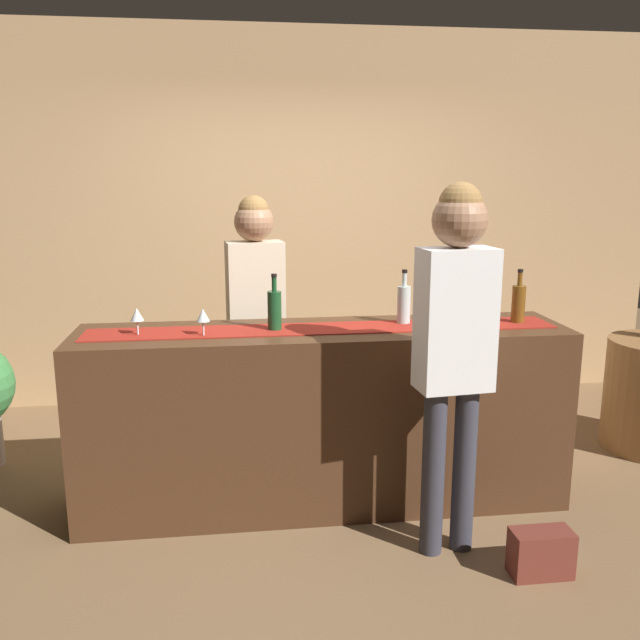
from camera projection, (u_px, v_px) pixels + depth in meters
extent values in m
plane|color=brown|center=(323.00, 500.00, 3.83)|extent=(10.00, 10.00, 0.00)
cube|color=tan|center=(292.00, 219.00, 5.35)|extent=(6.00, 0.12, 2.90)
cube|color=#472B19|center=(324.00, 417.00, 3.72)|extent=(2.64, 0.60, 1.00)
cube|color=maroon|center=(324.00, 328.00, 3.61)|extent=(2.51, 0.28, 0.01)
cylinder|color=#B2C6C1|center=(404.00, 305.00, 3.71)|extent=(0.07, 0.07, 0.21)
cylinder|color=#B2C6C1|center=(404.00, 280.00, 3.68)|extent=(0.03, 0.03, 0.08)
cylinder|color=black|center=(405.00, 271.00, 3.67)|extent=(0.03, 0.03, 0.02)
cylinder|color=#194723|center=(275.00, 311.00, 3.56)|extent=(0.07, 0.07, 0.21)
cylinder|color=#194723|center=(274.00, 284.00, 3.53)|extent=(0.03, 0.03, 0.08)
cylinder|color=black|center=(274.00, 276.00, 3.52)|extent=(0.03, 0.03, 0.02)
cylinder|color=brown|center=(518.00, 305.00, 3.73)|extent=(0.07, 0.07, 0.21)
cylinder|color=brown|center=(520.00, 279.00, 3.70)|extent=(0.03, 0.03, 0.08)
cylinder|color=black|center=(520.00, 271.00, 3.69)|extent=(0.03, 0.03, 0.02)
cylinder|color=silver|center=(204.00, 336.00, 3.45)|extent=(0.06, 0.06, 0.00)
cylinder|color=silver|center=(203.00, 328.00, 3.44)|extent=(0.01, 0.01, 0.08)
cone|color=silver|center=(203.00, 315.00, 3.43)|extent=(0.07, 0.07, 0.06)
cylinder|color=silver|center=(138.00, 335.00, 3.47)|extent=(0.06, 0.06, 0.00)
cylinder|color=silver|center=(138.00, 328.00, 3.46)|extent=(0.01, 0.01, 0.08)
cone|color=silver|center=(137.00, 314.00, 3.44)|extent=(0.07, 0.07, 0.06)
cylinder|color=#26262B|center=(270.00, 401.00, 4.28)|extent=(0.11, 0.11, 0.79)
cylinder|color=#26262B|center=(245.00, 404.00, 4.24)|extent=(0.11, 0.11, 0.79)
cube|color=beige|center=(255.00, 293.00, 4.11)|extent=(0.36, 0.24, 0.62)
sphere|color=#9E7051|center=(254.00, 222.00, 4.01)|extent=(0.24, 0.24, 0.24)
sphere|color=olive|center=(254.00, 211.00, 4.00)|extent=(0.18, 0.18, 0.18)
cylinder|color=#33333D|center=(433.00, 472.00, 3.22)|extent=(0.11, 0.11, 0.83)
cylinder|color=#33333D|center=(464.00, 469.00, 3.26)|extent=(0.11, 0.11, 0.83)
cube|color=white|center=(455.00, 320.00, 3.08)|extent=(0.36, 0.23, 0.66)
sphere|color=#9E7051|center=(460.00, 220.00, 2.98)|extent=(0.25, 0.25, 0.25)
sphere|color=olive|center=(460.00, 204.00, 2.96)|extent=(0.19, 0.19, 0.19)
cube|color=brown|center=(541.00, 553.00, 3.09)|extent=(0.28, 0.14, 0.22)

